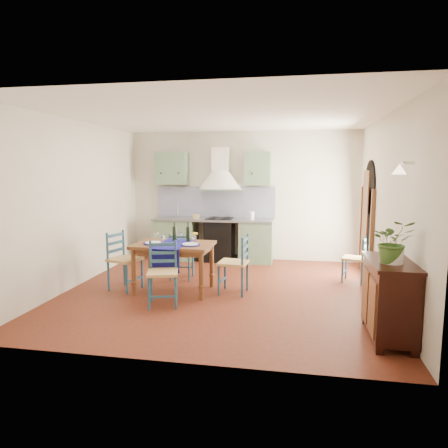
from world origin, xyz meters
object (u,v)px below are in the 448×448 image
Objects in this scene: potted_plant at (393,241)px; chair_near at (163,273)px; dining_table at (174,249)px; sideboard at (389,296)px.

chair_near is at bearing 165.10° from potted_plant.
dining_table is 1.21× the size of sideboard.
sideboard is at bearing -23.81° from dining_table.
dining_table reaches higher than sideboard.
dining_table is at bearing 93.05° from chair_near.
dining_table is 3.37m from potted_plant.
chair_near is at bearing 167.28° from sideboard.
dining_table is 3.31m from sideboard.
dining_table is 2.58× the size of potted_plant.
chair_near is 3.15m from potted_plant.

